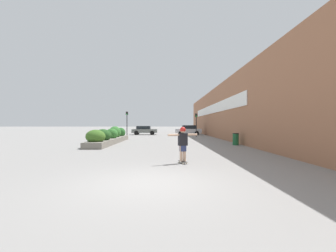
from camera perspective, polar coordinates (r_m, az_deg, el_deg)
ground_plane at (r=6.54m, az=-4.74°, el=-14.19°), size 300.00×300.00×0.00m
building_wall_right at (r=26.55m, az=13.45°, el=3.60°), size 0.67×49.42×6.21m
planter_box at (r=20.02m, az=-14.60°, el=-2.78°), size 1.44×10.08×1.45m
skateboard at (r=9.60m, az=3.78°, el=-9.07°), size 0.38×0.58×0.09m
skateboarder at (r=9.49m, az=3.78°, el=-3.68°), size 1.28×0.61×1.45m
trash_bin at (r=18.56m, az=16.81°, el=-3.20°), size 0.49×0.49×0.95m
car_leftmost at (r=34.85m, az=5.20°, el=-0.98°), size 3.94×2.04×1.49m
car_center_left at (r=35.49m, az=-6.01°, el=-1.03°), size 3.92×1.93×1.37m
car_center_right at (r=36.47m, az=19.64°, el=-0.99°), size 4.36×1.91×1.39m
traffic_light_left at (r=31.25m, az=-10.39°, el=1.66°), size 0.28×0.30×3.38m
traffic_light_right at (r=30.31m, az=7.19°, el=1.38°), size 0.28×0.30×3.10m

